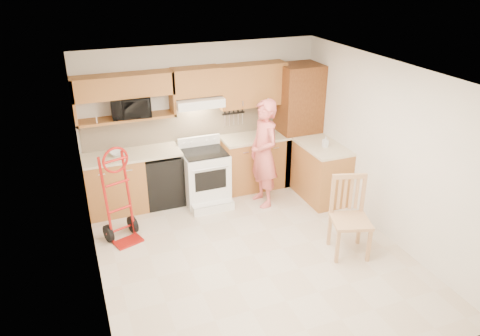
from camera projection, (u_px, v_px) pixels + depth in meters
floor at (253, 256)px, 6.33m from camera, size 4.00×4.50×0.02m
ceiling at (256, 73)px, 5.28m from camera, size 4.00×4.50×0.02m
wall_back at (202, 119)px, 7.72m from camera, size 4.00×0.02×2.50m
wall_front at (359, 279)px, 3.89m from camera, size 4.00×0.02×2.50m
wall_left at (89, 201)px, 5.14m from camera, size 0.02×4.50×2.50m
wall_right at (386, 150)px, 6.47m from camera, size 0.02×4.50×2.50m
backsplash at (202, 122)px, 7.71m from camera, size 3.92×0.03×0.55m
lower_cab_left at (115, 185)px, 7.27m from camera, size 0.90×0.60×0.90m
dishwasher at (162, 178)px, 7.53m from camera, size 0.60×0.60×0.85m
lower_cab_right at (254, 162)px, 8.06m from camera, size 1.14×0.60×0.90m
countertop_left at (132, 155)px, 7.18m from camera, size 1.50×0.63×0.04m
countertop_right at (254, 137)px, 7.86m from camera, size 1.14×0.63×0.04m
cab_return_right at (321, 173)px, 7.67m from camera, size 0.60×1.00×0.90m
countertop_return at (323, 147)px, 7.48m from camera, size 0.63×1.00×0.04m
pantry_tall at (298, 124)px, 8.08m from camera, size 0.70×0.60×2.10m
upper_cab_left at (123, 86)px, 6.85m from camera, size 1.50×0.33×0.34m
upper_shelf_mw at (127, 118)px, 7.06m from camera, size 1.50×0.33×0.04m
upper_cab_center at (196, 81)px, 7.24m from camera, size 0.76×0.33×0.44m
upper_cab_right at (252, 85)px, 7.61m from camera, size 1.14×0.33×0.70m
range_hood at (198, 102)px, 7.31m from camera, size 0.76×0.46×0.14m
knife_strip at (234, 117)px, 7.85m from camera, size 0.40×0.05×0.29m
microwave at (130, 106)px, 7.01m from camera, size 0.60×0.42×0.32m
range at (206, 174)px, 7.47m from camera, size 0.71×0.93×1.05m
person at (264, 154)px, 7.31m from camera, size 0.47×0.67×1.76m
hand_truck at (120, 200)px, 6.40m from camera, size 0.63×0.61×1.30m
dining_chair at (351, 218)px, 6.15m from camera, size 0.63×0.66×1.09m
soap_bottle at (325, 142)px, 7.38m from camera, size 0.09×0.09×0.18m
bowl at (118, 153)px, 7.09m from camera, size 0.27×0.27×0.06m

